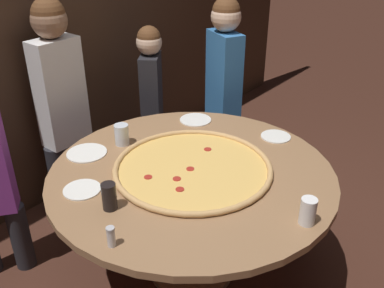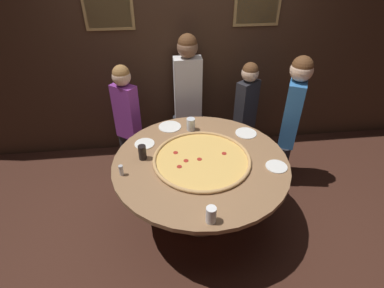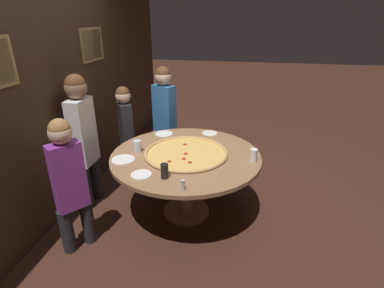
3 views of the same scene
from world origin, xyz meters
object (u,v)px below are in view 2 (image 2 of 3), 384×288
Objects in this scene: giant_pizza at (202,159)px; white_plate_left_side at (276,166)px; drink_cup_centre_back at (142,152)px; diner_side_right at (127,114)px; white_plate_right_side at (246,133)px; dining_table at (200,171)px; diner_far_right at (188,91)px; diner_centre_back at (292,116)px; white_plate_far_back at (145,144)px; diner_side_left at (246,108)px; white_plate_near_front at (170,127)px; condiment_shaker at (121,170)px; drink_cup_near_right at (191,124)px; drink_cup_by_shaker at (211,215)px.

giant_pizza reaches higher than white_plate_left_side.
drink_cup_centre_back is 0.86m from diner_side_right.
white_plate_right_side is at bearing 16.05° from drink_cup_centre_back.
dining_table is 1.19m from diner_far_right.
white_plate_far_back is at bearing -55.93° from diner_centre_back.
drink_cup_centre_back is 1.47m from diner_side_left.
diner_side_left is at bearing 54.57° from dining_table.
white_plate_near_front is 0.63m from diner_far_right.
white_plate_left_side is (0.64, -0.17, 0.13)m from dining_table.
dining_table is 1.18m from diner_centre_back.
condiment_shaker reaches higher than dining_table.
condiment_shaker is at bearing -113.05° from white_plate_far_back.
white_plate_right_side is at bearing 3.92° from white_plate_far_back.
drink_cup_near_right is 0.24m from white_plate_near_front.
white_plate_far_back is 1.99× the size of condiment_shaker.
diner_far_right is (0.52, 1.07, 0.07)m from drink_cup_centre_back.
white_plate_near_front is at bearing -14.69° from diner_side_left.
diner_far_right reaches higher than giant_pizza.
giant_pizza is 1.15m from diner_centre_back.
drink_cup_centre_back is 0.09× the size of diner_centre_back.
giant_pizza is 1.16m from diner_side_right.
diner_far_right is at bearing 90.17° from giant_pizza.
diner_far_right is (0.51, 0.85, 0.13)m from white_plate_far_back.
diner_centre_back reaches higher than white_plate_left_side.
drink_cup_centre_back is at bearing -117.86° from white_plate_near_front.
drink_cup_by_shaker is (0.49, -0.78, -0.00)m from drink_cup_centre_back.
diner_side_right reaches higher than white_plate_near_front.
dining_table is 11.47× the size of drink_cup_centre_back.
giant_pizza is 6.70× the size of drink_cup_by_shaker.
giant_pizza is at bearing 19.47° from diner_side_left.
white_plate_far_back is 0.13× the size of diner_far_right.
white_plate_near_front is at bearing 164.30° from white_plate_right_side.
dining_table is at bearing -9.56° from drink_cup_centre_back.
diner_side_left is (0.70, 0.42, -0.08)m from drink_cup_near_right.
drink_cup_by_shaker is at bearing -14.72° from diner_centre_back.
condiment_shaker is (-0.17, -0.20, -0.02)m from drink_cup_centre_back.
drink_cup_by_shaker is 1.79m from diner_side_left.
giant_pizza is 0.57× the size of diner_far_right.
giant_pizza is 3.75× the size of white_plate_near_front.
drink_cup_by_shaker is 0.68× the size of white_plate_far_back.
drink_cup_near_right is at bearing 23.69° from white_plate_far_back.
diner_side_right reaches higher than drink_cup_near_right.
diner_centre_back reaches higher than white_plate_near_front.
condiment_shaker is 0.06× the size of diner_far_right.
diner_centre_back is (1.07, -0.00, 0.03)m from drink_cup_near_right.
giant_pizza is 4.11× the size of white_plate_right_side.
diner_side_right reaches higher than drink_cup_by_shaker.
dining_table is at bearing -86.74° from drink_cup_near_right.
giant_pizza is at bearing 89.85° from diner_far_right.
drink_cup_near_right is 0.98× the size of drink_cup_by_shaker.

